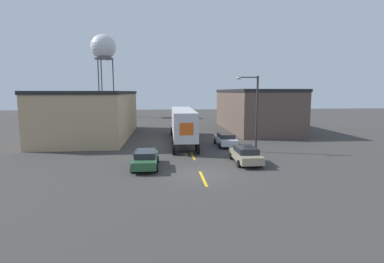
# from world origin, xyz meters

# --- Properties ---
(ground_plane) EXTENTS (160.00, 160.00, 0.00)m
(ground_plane) POSITION_xyz_m (0.00, 0.00, 0.00)
(ground_plane) COLOR #3D3A38
(road_centerline) EXTENTS (0.20, 18.67, 0.01)m
(road_centerline) POSITION_xyz_m (0.00, 6.36, 0.00)
(road_centerline) COLOR gold
(road_centerline) RESTS_ON ground_plane
(warehouse_left) EXTENTS (9.85, 20.81, 6.09)m
(warehouse_left) POSITION_xyz_m (-12.11, 19.91, 3.05)
(warehouse_left) COLOR tan
(warehouse_left) RESTS_ON ground_plane
(warehouse_right) EXTENTS (8.79, 19.56, 6.36)m
(warehouse_right) POSITION_xyz_m (11.58, 24.72, 3.18)
(warehouse_right) COLOR brown
(warehouse_right) RESTS_ON ground_plane
(semi_truck) EXTENTS (2.80, 15.88, 4.02)m
(semi_truck) POSITION_xyz_m (-0.50, 13.87, 2.41)
(semi_truck) COLOR black
(semi_truck) RESTS_ON ground_plane
(parked_car_right_near) EXTENTS (2.04, 4.77, 1.39)m
(parked_car_right_near) POSITION_xyz_m (4.17, 3.07, 0.73)
(parked_car_right_near) COLOR tan
(parked_car_right_near) RESTS_ON ground_plane
(parked_car_left_near) EXTENTS (2.04, 4.77, 1.39)m
(parked_car_left_near) POSITION_xyz_m (-4.17, 2.28, 0.73)
(parked_car_left_near) COLOR #2D5B38
(parked_car_left_near) RESTS_ON ground_plane
(parked_car_right_mid) EXTENTS (2.04, 4.77, 1.39)m
(parked_car_right_mid) POSITION_xyz_m (4.17, 11.24, 0.73)
(parked_car_right_mid) COLOR silver
(parked_car_right_mid) RESTS_ON ground_plane
(water_tower) EXTENTS (5.81, 5.81, 19.26)m
(water_tower) POSITION_xyz_m (-16.53, 52.27, 16.13)
(water_tower) COLOR #47474C
(water_tower) RESTS_ON ground_plane
(street_lamp) EXTENTS (2.28, 0.32, 7.55)m
(street_lamp) POSITION_xyz_m (6.24, 7.59, 4.39)
(street_lamp) COLOR #2D2D30
(street_lamp) RESTS_ON ground_plane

